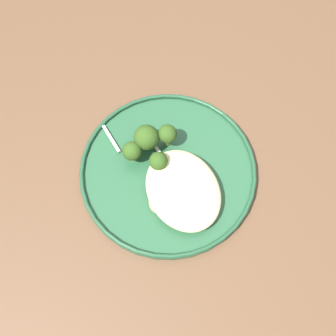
{
  "coord_description": "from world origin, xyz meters",
  "views": [
    {
      "loc": [
        0.22,
        -0.1,
        1.37
      ],
      "look_at": [
        -0.01,
        0.01,
        0.76
      ],
      "focal_mm": 43.55,
      "sensor_mm": 36.0,
      "label": 1
    }
  ],
  "objects_px": {
    "seared_scallop_left_edge": "(178,179)",
    "seared_scallop_right_edge": "(159,203)",
    "seared_scallop_half_hidden": "(162,188)",
    "broccoli_floret_tall_stalk": "(132,151)",
    "broccoli_floret_right_tilted": "(146,138)",
    "broccoli_floret_center_pile": "(157,162)",
    "seared_scallop_large_seared": "(176,202)",
    "dinner_plate": "(168,171)",
    "broccoli_floret_near_rim": "(167,134)"
  },
  "relations": [
    {
      "from": "dinner_plate",
      "to": "broccoli_floret_near_rim",
      "type": "relative_size",
      "value": 5.66
    },
    {
      "from": "seared_scallop_large_seared",
      "to": "broccoli_floret_tall_stalk",
      "type": "distance_m",
      "value": 0.11
    },
    {
      "from": "seared_scallop_right_edge",
      "to": "broccoli_floret_tall_stalk",
      "type": "xyz_separation_m",
      "value": [
        -0.09,
        -0.0,
        0.02
      ]
    },
    {
      "from": "seared_scallop_left_edge",
      "to": "broccoli_floret_near_rim",
      "type": "bearing_deg",
      "value": 167.99
    },
    {
      "from": "seared_scallop_left_edge",
      "to": "broccoli_floret_right_tilted",
      "type": "bearing_deg",
      "value": -166.08
    },
    {
      "from": "dinner_plate",
      "to": "broccoli_floret_right_tilted",
      "type": "height_order",
      "value": "broccoli_floret_right_tilted"
    },
    {
      "from": "dinner_plate",
      "to": "broccoli_floret_right_tilted",
      "type": "xyz_separation_m",
      "value": [
        -0.05,
        -0.01,
        0.04
      ]
    },
    {
      "from": "dinner_plate",
      "to": "seared_scallop_right_edge",
      "type": "relative_size",
      "value": 9.38
    },
    {
      "from": "seared_scallop_left_edge",
      "to": "broccoli_floret_center_pile",
      "type": "bearing_deg",
      "value": -148.02
    },
    {
      "from": "seared_scallop_half_hidden",
      "to": "broccoli_floret_tall_stalk",
      "type": "distance_m",
      "value": 0.08
    },
    {
      "from": "seared_scallop_left_edge",
      "to": "seared_scallop_large_seared",
      "type": "bearing_deg",
      "value": -30.25
    },
    {
      "from": "broccoli_floret_center_pile",
      "to": "seared_scallop_large_seared",
      "type": "bearing_deg",
      "value": 0.65
    },
    {
      "from": "broccoli_floret_right_tilted",
      "to": "broccoli_floret_tall_stalk",
      "type": "relative_size",
      "value": 1.2
    },
    {
      "from": "broccoli_floret_tall_stalk",
      "to": "broccoli_floret_right_tilted",
      "type": "bearing_deg",
      "value": 109.05
    },
    {
      "from": "seared_scallop_half_hidden",
      "to": "broccoli_floret_tall_stalk",
      "type": "height_order",
      "value": "broccoli_floret_tall_stalk"
    },
    {
      "from": "broccoli_floret_right_tilted",
      "to": "broccoli_floret_near_rim",
      "type": "relative_size",
      "value": 1.1
    },
    {
      "from": "seared_scallop_large_seared",
      "to": "seared_scallop_right_edge",
      "type": "xyz_separation_m",
      "value": [
        -0.01,
        -0.02,
        0.0
      ]
    },
    {
      "from": "seared_scallop_large_seared",
      "to": "broccoli_floret_near_rim",
      "type": "distance_m",
      "value": 0.11
    },
    {
      "from": "broccoli_floret_right_tilted",
      "to": "seared_scallop_left_edge",
      "type": "bearing_deg",
      "value": 13.92
    },
    {
      "from": "seared_scallop_large_seared",
      "to": "broccoli_floret_center_pile",
      "type": "bearing_deg",
      "value": -179.35
    },
    {
      "from": "broccoli_floret_tall_stalk",
      "to": "seared_scallop_half_hidden",
      "type": "bearing_deg",
      "value": 15.87
    },
    {
      "from": "seared_scallop_large_seared",
      "to": "seared_scallop_right_edge",
      "type": "height_order",
      "value": "seared_scallop_right_edge"
    },
    {
      "from": "broccoli_floret_near_rim",
      "to": "seared_scallop_half_hidden",
      "type": "bearing_deg",
      "value": -30.78
    },
    {
      "from": "seared_scallop_left_edge",
      "to": "seared_scallop_right_edge",
      "type": "relative_size",
      "value": 1.12
    },
    {
      "from": "seared_scallop_left_edge",
      "to": "broccoli_floret_center_pile",
      "type": "height_order",
      "value": "broccoli_floret_center_pile"
    },
    {
      "from": "seared_scallop_large_seared",
      "to": "broccoli_floret_center_pile",
      "type": "distance_m",
      "value": 0.07
    },
    {
      "from": "seared_scallop_right_edge",
      "to": "broccoli_floret_center_pile",
      "type": "height_order",
      "value": "broccoli_floret_center_pile"
    },
    {
      "from": "seared_scallop_left_edge",
      "to": "seared_scallop_right_edge",
      "type": "distance_m",
      "value": 0.05
    },
    {
      "from": "dinner_plate",
      "to": "seared_scallop_large_seared",
      "type": "relative_size",
      "value": 12.81
    },
    {
      "from": "broccoli_floret_center_pile",
      "to": "broccoli_floret_near_rim",
      "type": "height_order",
      "value": "broccoli_floret_near_rim"
    },
    {
      "from": "broccoli_floret_right_tilted",
      "to": "broccoli_floret_center_pile",
      "type": "distance_m",
      "value": 0.05
    },
    {
      "from": "seared_scallop_left_edge",
      "to": "broccoli_floret_right_tilted",
      "type": "xyz_separation_m",
      "value": [
        -0.08,
        -0.02,
        0.02
      ]
    },
    {
      "from": "seared_scallop_left_edge",
      "to": "broccoli_floret_tall_stalk",
      "type": "distance_m",
      "value": 0.09
    },
    {
      "from": "dinner_plate",
      "to": "broccoli_floret_center_pile",
      "type": "bearing_deg",
      "value": -117.04
    },
    {
      "from": "seared_scallop_left_edge",
      "to": "broccoli_floret_center_pile",
      "type": "xyz_separation_m",
      "value": [
        -0.03,
        -0.02,
        0.02
      ]
    },
    {
      "from": "seared_scallop_left_edge",
      "to": "seared_scallop_half_hidden",
      "type": "bearing_deg",
      "value": -84.29
    },
    {
      "from": "seared_scallop_large_seared",
      "to": "broccoli_floret_tall_stalk",
      "type": "relative_size",
      "value": 0.48
    },
    {
      "from": "seared_scallop_large_seared",
      "to": "seared_scallop_half_hidden",
      "type": "distance_m",
      "value": 0.03
    },
    {
      "from": "seared_scallop_half_hidden",
      "to": "seared_scallop_left_edge",
      "type": "bearing_deg",
      "value": 95.71
    },
    {
      "from": "seared_scallop_half_hidden",
      "to": "seared_scallop_right_edge",
      "type": "bearing_deg",
      "value": -37.35
    },
    {
      "from": "dinner_plate",
      "to": "seared_scallop_large_seared",
      "type": "height_order",
      "value": "seared_scallop_large_seared"
    },
    {
      "from": "broccoli_floret_tall_stalk",
      "to": "seared_scallop_large_seared",
      "type": "bearing_deg",
      "value": 15.95
    },
    {
      "from": "broccoli_floret_center_pile",
      "to": "broccoli_floret_near_rim",
      "type": "bearing_deg",
      "value": 136.7
    },
    {
      "from": "seared_scallop_right_edge",
      "to": "broccoli_floret_center_pile",
      "type": "xyz_separation_m",
      "value": [
        -0.06,
        0.02,
        0.02
      ]
    },
    {
      "from": "broccoli_floret_right_tilted",
      "to": "seared_scallop_right_edge",
      "type": "bearing_deg",
      "value": -13.69
    },
    {
      "from": "broccoli_floret_right_tilted",
      "to": "broccoli_floret_center_pile",
      "type": "relative_size",
      "value": 1.12
    },
    {
      "from": "seared_scallop_large_seared",
      "to": "seared_scallop_left_edge",
      "type": "bearing_deg",
      "value": 149.75
    },
    {
      "from": "dinner_plate",
      "to": "seared_scallop_half_hidden",
      "type": "bearing_deg",
      "value": -39.74
    },
    {
      "from": "seared_scallop_right_edge",
      "to": "seared_scallop_left_edge",
      "type": "bearing_deg",
      "value": 118.06
    },
    {
      "from": "broccoli_floret_tall_stalk",
      "to": "seared_scallop_right_edge",
      "type": "bearing_deg",
      "value": 2.73
    }
  ]
}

